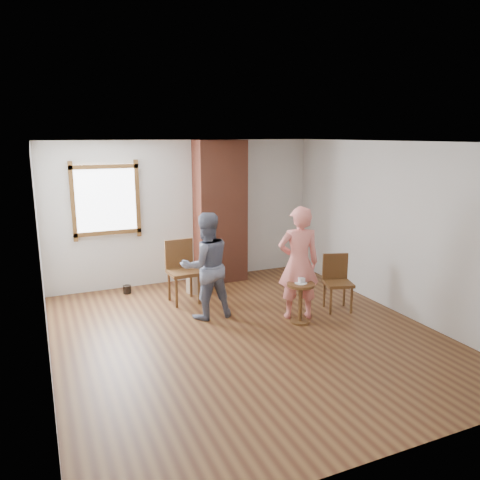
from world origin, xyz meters
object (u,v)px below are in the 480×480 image
stoneware_crock (197,278)px  dining_chair_left (182,267)px  side_table (300,296)px  man (206,266)px  person_pink (299,263)px  dining_chair_right (337,279)px

stoneware_crock → dining_chair_left: bearing=-136.8°
side_table → man: (-1.17, 0.76, 0.39)m
side_table → dining_chair_left: bearing=129.4°
side_table → person_pink: size_ratio=0.35×
side_table → man: size_ratio=0.38×
dining_chair_left → side_table: size_ratio=1.69×
side_table → person_pink: bearing=70.7°
stoneware_crock → person_pink: 2.09m
dining_chair_left → person_pink: (1.37, -1.39, 0.28)m
man → person_pink: (1.24, -0.56, 0.05)m
side_table → person_pink: (0.07, 0.19, 0.44)m
dining_chair_left → dining_chair_right: dining_chair_left is taller
man → dining_chair_right: bearing=165.4°
stoneware_crock → person_pink: size_ratio=0.28×
stoneware_crock → side_table: size_ratio=0.80×
man → dining_chair_left: bearing=-81.8°
dining_chair_left → person_pink: size_ratio=0.60×
dining_chair_left → man: (0.13, -0.83, 0.23)m
side_table → person_pink: person_pink is taller
dining_chair_left → man: 0.87m
person_pink → side_table: bearing=87.9°
dining_chair_right → side_table: size_ratio=1.45×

